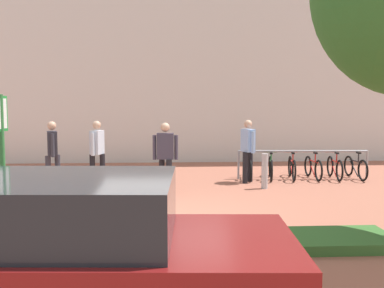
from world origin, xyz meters
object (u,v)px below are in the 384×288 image
Objects in this scene: parking_sign_post at (2,149)px; bollard_steel at (265,171)px; bike_at_sign at (11,225)px; person_shirt_blue at (97,149)px; person_suited_dark at (52,150)px; bike_rack_cluster at (303,167)px; car_maroon_wagon at (59,261)px; person_shirt_white at (248,147)px; person_suited_navy at (165,153)px.

bollard_steel is at bearing 43.86° from parking_sign_post.
bike_at_sign is 6.70m from bollard_steel.
parking_sign_post reaches higher than person_shirt_blue.
bollard_steel is 0.52× the size of person_suited_dark.
bike_at_sign is at bearing -136.43° from bike_rack_cluster.
person_shirt_blue is at bearing 95.45° from car_maroon_wagon.
person_suited_dark is at bearing -171.14° from bike_rack_cluster.
bike_rack_cluster is 4.17× the size of bollard_steel.
parking_sign_post reaches higher than car_maroon_wagon.
parking_sign_post is at bearing -129.37° from person_shirt_white.
person_shirt_blue is at bearing 11.61° from person_suited_dark.
bike_at_sign is 0.44× the size of bike_rack_cluster.
person_shirt_white is (5.14, 0.56, 0.00)m from person_suited_dark.
bollard_steel is 1.12m from person_shirt_white.
parking_sign_post reaches higher than person_suited_dark.
person_shirt_blue is at bearing -175.28° from person_shirt_white.
person_suited_navy reaches higher than bike_rack_cluster.
person_shirt_blue is 1.00× the size of person_shirt_white.
bike_at_sign is at bearing 115.50° from car_maroon_wagon.
bike_at_sign is 7.23m from person_shirt_white.
person_shirt_white is 1.00× the size of person_suited_navy.
bike_rack_cluster is at bearing 26.64° from person_suited_navy.
person_shirt_white reaches higher than bollard_steel.
person_suited_navy is 0.39× the size of car_maroon_wagon.
person_suited_navy is at bearing -146.87° from person_shirt_white.
person_suited_dark is (-0.47, 5.13, -0.55)m from parking_sign_post.
person_shirt_blue is 2.12m from person_suited_navy.
parking_sign_post is 1.36× the size of person_shirt_white.
parking_sign_post reaches higher than person_shirt_white.
person_shirt_blue is 1.00× the size of person_suited_navy.
person_suited_dark is at bearing 162.32° from person_suited_navy.
bollard_steel is 4.39m from person_shirt_blue.
parking_sign_post is 0.53× the size of car_maroon_wagon.
parking_sign_post reaches higher than bollard_steel.
person_suited_navy is at bearing 59.54° from bike_at_sign.
person_suited_dark is 1.00× the size of person_suited_navy.
person_shirt_white is (-0.27, 0.95, 0.53)m from bollard_steel.
person_shirt_white is at bearing 4.72° from person_shirt_blue.
person_shirt_blue is (1.10, 0.23, 0.00)m from person_suited_dark.
bike_rack_cluster is at bearing 45.57° from bollard_steel.
bollard_steel is at bearing 64.48° from car_maroon_wagon.
parking_sign_post is 2.60× the size of bollard_steel.
bike_at_sign is at bearing 79.85° from parking_sign_post.
bollard_steel is 5.45m from person_suited_dark.
bike_rack_cluster is 2.18× the size of person_shirt_blue.
parking_sign_post reaches higher than person_suited_navy.
car_maroon_wagon is (-3.54, -7.42, 0.31)m from bollard_steel.
person_shirt_white is 0.39× the size of car_maroon_wagon.
parking_sign_post is at bearing -135.75° from bike_rack_cluster.
bollard_steel is 0.52× the size of person_suited_navy.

